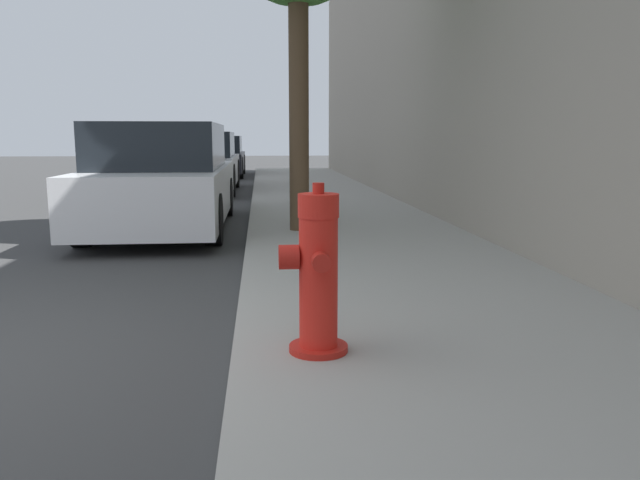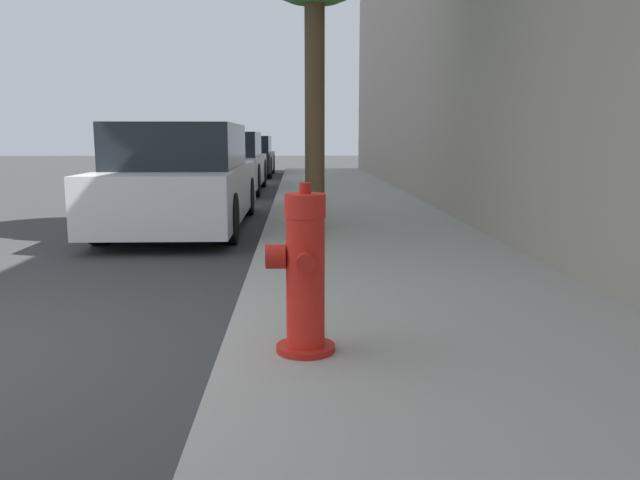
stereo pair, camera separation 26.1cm
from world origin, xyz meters
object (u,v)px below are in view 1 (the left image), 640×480
at_px(parked_car_near, 164,180).
at_px(parked_car_far, 216,157).
at_px(fire_hydrant, 317,275).
at_px(parked_car_mid, 199,163).

relative_size(parked_car_near, parked_car_far, 1.10).
bearing_deg(parked_car_near, fire_hydrant, -73.71).
bearing_deg(parked_car_near, parked_car_mid, 90.78).
height_order(parked_car_near, parked_car_mid, parked_car_near).
distance_m(parked_car_near, parked_car_mid, 5.98).
height_order(fire_hydrant, parked_car_far, parked_car_far).
relative_size(parked_car_mid, parked_car_far, 1.03).
bearing_deg(fire_hydrant, parked_car_near, 106.29).
height_order(fire_hydrant, parked_car_mid, parked_car_mid).
distance_m(parked_car_mid, parked_car_far, 5.96).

